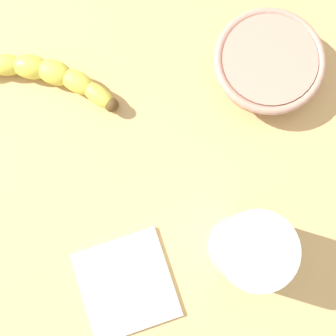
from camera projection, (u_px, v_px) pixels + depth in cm
name	position (u px, v px, depth cm)	size (l,w,h in cm)	color
wooden_tabletop	(182.00, 157.00, 61.09)	(120.00, 120.00, 3.00)	tan
banana	(41.00, 74.00, 59.55)	(20.86, 12.59, 3.40)	yellow
smoothie_glass	(249.00, 249.00, 52.36)	(9.16, 9.16, 11.30)	silver
ceramic_bowl	(267.00, 64.00, 58.70)	(15.19, 15.19, 4.55)	tan
folded_napkin	(126.00, 285.00, 56.74)	(11.80, 12.13, 0.60)	white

